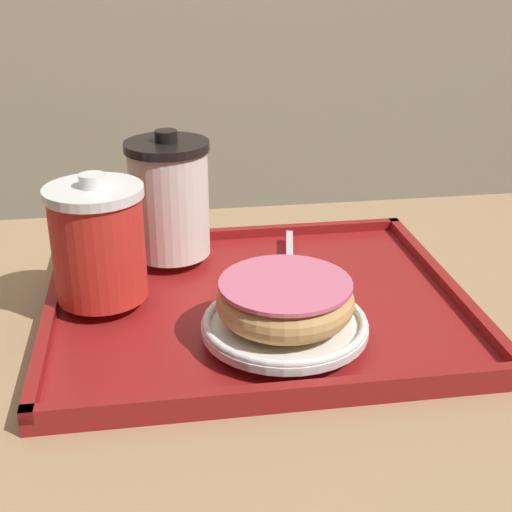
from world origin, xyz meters
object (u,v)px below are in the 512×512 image
object	(u,v)px
coffee_cup_front	(98,242)
spoon	(290,263)
coffee_cup_rear	(169,198)
donut_chocolate_glazed	(285,299)

from	to	relation	value
coffee_cup_front	spoon	distance (m)	0.22
spoon	coffee_cup_front	bearing A→B (deg)	-68.60
coffee_cup_rear	donut_chocolate_glazed	xyz separation A→B (m)	(0.10, -0.20, -0.04)
coffee_cup_rear	donut_chocolate_glazed	world-z (taller)	coffee_cup_rear
coffee_cup_rear	donut_chocolate_glazed	bearing A→B (deg)	-64.14
coffee_cup_front	donut_chocolate_glazed	world-z (taller)	coffee_cup_front
donut_chocolate_glazed	spoon	distance (m)	0.15
coffee_cup_front	coffee_cup_rear	world-z (taller)	coffee_cup_rear
coffee_cup_rear	spoon	size ratio (longest dim) A/B	1.07
coffee_cup_rear	spoon	xyz separation A→B (m)	(0.13, -0.06, -0.06)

